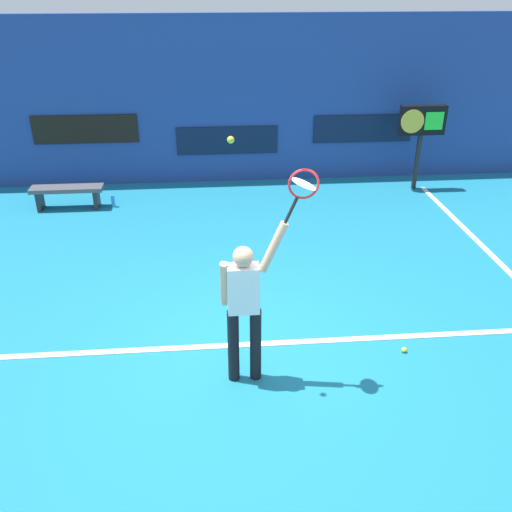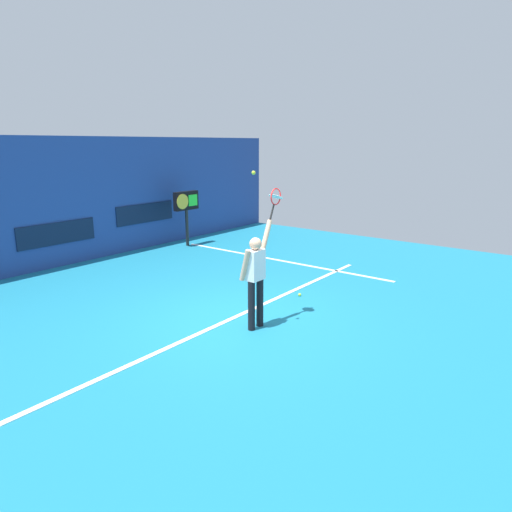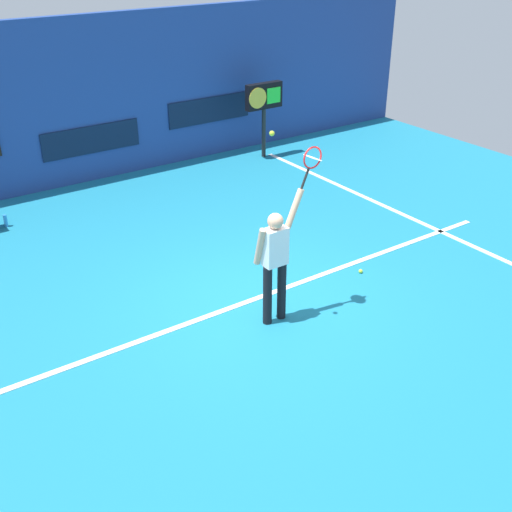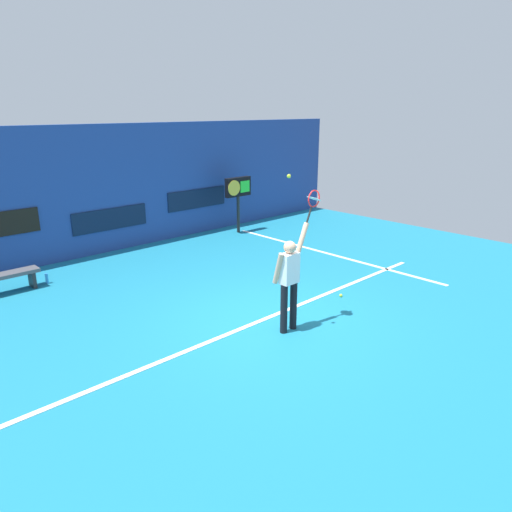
{
  "view_description": "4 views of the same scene",
  "coord_description": "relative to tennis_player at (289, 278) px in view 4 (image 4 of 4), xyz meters",
  "views": [
    {
      "loc": [
        -0.4,
        -5.6,
        4.19
      ],
      "look_at": [
        0.1,
        0.17,
        1.22
      ],
      "focal_mm": 38.88,
      "sensor_mm": 36.0,
      "label": 1
    },
    {
      "loc": [
        -6.28,
        -5.32,
        3.3
      ],
      "look_at": [
        -0.04,
        -0.5,
        1.34
      ],
      "focal_mm": 32.02,
      "sensor_mm": 36.0,
      "label": 2
    },
    {
      "loc": [
        -4.82,
        -6.85,
        5.18
      ],
      "look_at": [
        -0.34,
        -0.43,
        1.08
      ],
      "focal_mm": 45.3,
      "sensor_mm": 36.0,
      "label": 3
    },
    {
      "loc": [
        -5.94,
        -5.86,
        3.88
      ],
      "look_at": [
        -0.17,
        0.24,
        1.26
      ],
      "focal_mm": 33.39,
      "sensor_mm": 36.0,
      "label": 4
    }
  ],
  "objects": [
    {
      "name": "ground_plane",
      "position": [
        0.09,
        0.53,
        -1.01
      ],
      "size": [
        18.0,
        18.0,
        0.0
      ],
      "primitive_type": "plane",
      "color": "teal"
    },
    {
      "name": "back_wall",
      "position": [
        0.09,
        6.95,
        0.73
      ],
      "size": [
        18.0,
        0.2,
        3.49
      ],
      "primitive_type": "cube",
      "color": "navy",
      "rests_on": "ground_plane"
    },
    {
      "name": "sponsor_banner_center",
      "position": [
        0.09,
        6.83,
        -0.08
      ],
      "size": [
        2.2,
        0.03,
        0.6
      ],
      "primitive_type": "cube",
      "color": "#0C1933"
    },
    {
      "name": "sponsor_banner_starboard",
      "position": [
        3.09,
        6.83,
        0.11
      ],
      "size": [
        2.2,
        0.03,
        0.6
      ],
      "primitive_type": "cube",
      "color": "#0C1933"
    },
    {
      "name": "court_baseline",
      "position": [
        0.09,
        0.62,
        -1.0
      ],
      "size": [
        10.0,
        0.1,
        0.01
      ],
      "primitive_type": "cube",
      "color": "white",
      "rests_on": "ground_plane"
    },
    {
      "name": "court_sideline",
      "position": [
        4.3,
        2.53,
        -1.0
      ],
      "size": [
        0.1,
        7.0,
        0.01
      ],
      "primitive_type": "cube",
      "color": "white",
      "rests_on": "ground_plane"
    },
    {
      "name": "tennis_player",
      "position": [
        0.0,
        0.0,
        0.0
      ],
      "size": [
        0.71,
        0.31,
        1.96
      ],
      "color": "black",
      "rests_on": "ground_plane"
    },
    {
      "name": "tennis_racket",
      "position": [
        0.58,
        -0.0,
        1.31
      ],
      "size": [
        0.41,
        0.27,
        0.62
      ],
      "color": "black"
    },
    {
      "name": "tennis_ball",
      "position": [
        -0.11,
        -0.04,
        1.81
      ],
      "size": [
        0.07,
        0.07,
        0.07
      ],
      "primitive_type": "sphere",
      "color": "#CCE033"
    },
    {
      "name": "scoreboard_clock",
      "position": [
        4.09,
        6.01,
        0.39
      ],
      "size": [
        0.96,
        0.2,
        1.79
      ],
      "color": "black",
      "rests_on": "ground_plane"
    },
    {
      "name": "court_bench",
      "position": [
        -3.13,
        5.49,
        -0.67
      ],
      "size": [
        1.4,
        0.36,
        0.45
      ],
      "color": "#4C4C51",
      "rests_on": "ground_plane"
    },
    {
      "name": "water_bottle",
      "position": [
        -2.27,
        5.49,
        -0.89
      ],
      "size": [
        0.07,
        0.07,
        0.24
      ],
      "primitive_type": "cylinder",
      "color": "#338CD8",
      "rests_on": "ground_plane"
    },
    {
      "name": "spare_ball",
      "position": [
        1.99,
        0.31,
        -0.98
      ],
      "size": [
        0.07,
        0.07,
        0.07
      ],
      "primitive_type": "sphere",
      "color": "#CCE033",
      "rests_on": "ground_plane"
    }
  ]
}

